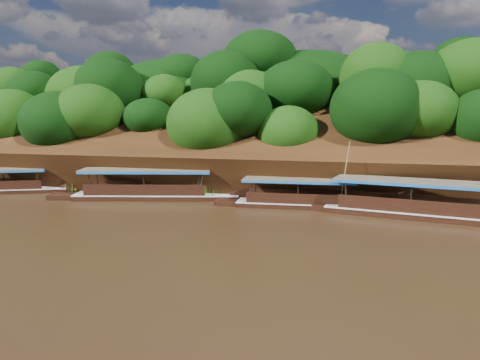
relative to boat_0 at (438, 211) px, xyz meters
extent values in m
plane|color=black|center=(-11.56, -6.09, -0.62)|extent=(160.00, 160.00, 0.00)
cube|color=black|center=(-11.56, 9.91, 2.88)|extent=(120.00, 16.12, 13.64)
cube|color=black|center=(-11.56, 19.91, -0.62)|extent=(120.00, 24.00, 12.00)
ellipsoid|color=#0B3408|center=(-41.56, 15.91, 8.38)|extent=(20.00, 10.00, 8.00)
ellipsoid|color=#0B3408|center=(-17.56, 8.91, 2.88)|extent=(18.00, 8.00, 6.40)
ellipsoid|color=#0B3408|center=(-11.56, 16.91, 8.58)|extent=(24.00, 11.00, 8.40)
cube|color=black|center=(-0.84, 0.16, -0.62)|extent=(14.36, 5.03, 1.00)
cube|color=silver|center=(-0.84, 0.16, -0.14)|extent=(14.38, 5.10, 0.11)
cube|color=brown|center=(-1.71, 0.33, 2.05)|extent=(11.41, 4.82, 0.13)
cube|color=#1A5DAD|center=(-1.71, 0.33, 1.92)|extent=(11.41, 4.82, 0.20)
cube|color=black|center=(-9.45, 1.89, -0.62)|extent=(11.44, 2.86, 0.85)
cube|color=silver|center=(-9.45, 1.89, -0.21)|extent=(11.44, 2.92, 0.09)
cube|color=black|center=(-3.10, 2.33, 0.05)|extent=(2.79, 1.74, 1.59)
cube|color=#1A5DAD|center=(-2.39, 2.38, 0.33)|extent=(1.50, 1.71, 0.58)
cube|color=red|center=(-2.39, 2.38, 0.01)|extent=(1.50, 1.71, 0.58)
cube|color=brown|center=(-10.15, 1.84, 1.66)|extent=(9.01, 3.00, 0.11)
cube|color=#1A5DAD|center=(-10.15, 1.84, 1.54)|extent=(9.01, 3.00, 0.17)
cylinder|color=tan|center=(-6.59, 1.52, 2.37)|extent=(0.69, 1.74, 4.83)
cube|color=black|center=(-22.67, 2.27, -0.62)|extent=(14.51, 5.71, 0.98)
cube|color=silver|center=(-22.67, 2.27, -0.15)|extent=(14.53, 5.78, 0.11)
cube|color=black|center=(-14.82, 4.17, 0.15)|extent=(3.70, 2.54, 1.93)
cube|color=#1A5DAD|center=(-13.95, 4.39, 0.47)|extent=(2.15, 2.23, 0.72)
cube|color=red|center=(-13.95, 4.39, 0.10)|extent=(2.15, 2.23, 0.72)
cube|color=brown|center=(-23.54, 2.06, 2.00)|extent=(11.57, 5.33, 0.13)
cube|color=#1A5DAD|center=(-23.54, 2.06, 1.87)|extent=(11.57, 5.33, 0.20)
cylinder|color=tan|center=(-18.39, 3.08, 2.54)|extent=(0.92, 1.90, 4.98)
cube|color=black|center=(-37.78, 1.83, -0.62)|extent=(10.77, 6.28, 0.84)
cube|color=silver|center=(-37.78, 1.83, -0.21)|extent=(10.79, 6.34, 0.09)
cube|color=black|center=(-32.19, 4.30, 0.04)|extent=(2.99, 2.46, 1.56)
cube|color=#1A5DAD|center=(-31.57, 4.58, 0.32)|extent=(1.87, 2.01, 0.56)
cube|color=red|center=(-31.57, 4.58, 0.00)|extent=(1.87, 2.01, 0.56)
cone|color=#346C1B|center=(-38.82, 3.01, 0.21)|extent=(1.50, 1.50, 1.66)
cone|color=#346C1B|center=(-32.14, 3.80, 0.29)|extent=(1.50, 1.50, 1.80)
cone|color=#346C1B|center=(-25.50, 3.23, 0.35)|extent=(1.50, 1.50, 1.94)
cone|color=#346C1B|center=(-18.05, 2.72, 0.07)|extent=(1.50, 1.50, 1.37)
cone|color=#346C1B|center=(-11.40, 3.58, 0.19)|extent=(1.50, 1.50, 1.62)
cone|color=#346C1B|center=(-5.19, 3.25, 0.28)|extent=(1.50, 1.50, 1.79)
cone|color=#346C1B|center=(1.95, 3.76, 0.17)|extent=(1.50, 1.50, 1.57)
camera|label=1|loc=(-5.45, -35.02, 6.94)|focal=35.00mm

